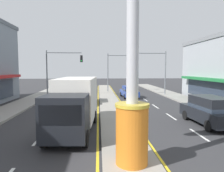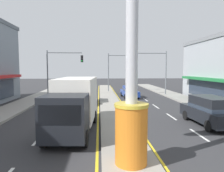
% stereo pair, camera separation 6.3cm
% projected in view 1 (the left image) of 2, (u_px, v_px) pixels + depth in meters
% --- Properties ---
extents(median_strip, '(2.21, 52.00, 0.14)m').
position_uv_depth(median_strip, '(111.00, 106.00, 19.89)').
color(median_strip, gray).
rests_on(median_strip, ground).
extents(sidewalk_left, '(2.79, 60.00, 0.18)m').
position_uv_depth(sidewalk_left, '(6.00, 112.00, 17.29)').
color(sidewalk_left, gray).
rests_on(sidewalk_left, ground).
extents(sidewalk_right, '(2.79, 60.00, 0.18)m').
position_uv_depth(sidewalk_right, '(212.00, 109.00, 18.51)').
color(sidewalk_right, gray).
rests_on(sidewalk_right, ground).
extents(lane_markings, '(8.95, 52.00, 0.01)m').
position_uv_depth(lane_markings, '(112.00, 110.00, 18.55)').
color(lane_markings, silver).
rests_on(lane_markings, ground).
extents(district_sign, '(7.41, 1.27, 8.43)m').
position_uv_depth(district_sign, '(133.00, 50.00, 7.32)').
color(district_sign, orange).
rests_on(district_sign, median_strip).
extents(traffic_light_left_side, '(4.86, 0.46, 6.20)m').
position_uv_depth(traffic_light_left_side, '(60.00, 65.00, 27.13)').
color(traffic_light_left_side, slate).
rests_on(traffic_light_left_side, ground).
extents(traffic_light_right_side, '(4.86, 0.46, 6.20)m').
position_uv_depth(traffic_light_right_side, '(153.00, 65.00, 28.08)').
color(traffic_light_right_side, slate).
rests_on(traffic_light_right_side, ground).
extents(traffic_light_median_far, '(4.20, 0.46, 6.20)m').
position_uv_depth(traffic_light_median_far, '(117.00, 66.00, 32.59)').
color(traffic_light_median_far, slate).
rests_on(traffic_light_median_far, ground).
extents(box_truck_far_right_lane, '(2.58, 7.02, 3.12)m').
position_uv_depth(box_truck_far_right_lane, '(75.00, 102.00, 12.25)').
color(box_truck_far_right_lane, black).
rests_on(box_truck_far_right_lane, ground).
extents(suv_mid_left_lane, '(2.14, 4.69, 1.90)m').
position_uv_depth(suv_mid_left_lane, '(209.00, 110.00, 13.36)').
color(suv_mid_left_lane, black).
rests_on(suv_mid_left_lane, ground).
extents(sedan_far_left_oncoming, '(2.03, 4.40, 1.53)m').
position_uv_depth(sedan_far_left_oncoming, '(129.00, 92.00, 26.43)').
color(sedan_far_left_oncoming, navy).
rests_on(sedan_far_left_oncoming, ground).
extents(suv_kerb_right, '(1.99, 4.61, 1.90)m').
position_uv_depth(suv_kerb_right, '(84.00, 94.00, 22.09)').
color(suv_kerb_right, '#4C5156').
rests_on(suv_kerb_right, ground).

